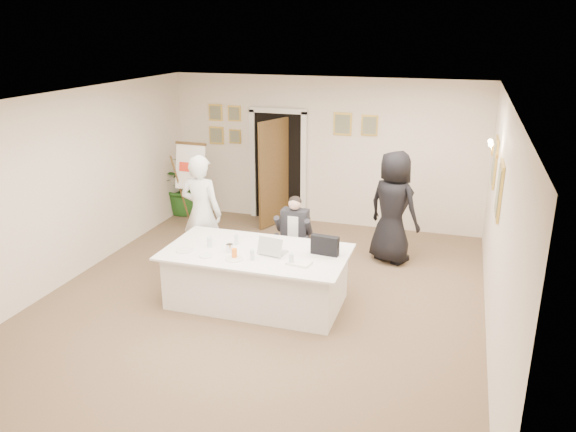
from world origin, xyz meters
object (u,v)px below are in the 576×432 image
(conference_table, at_px, (257,277))
(steel_jug, at_px, (230,248))
(laptop, at_px, (273,243))
(laptop_bag, at_px, (325,245))
(standing_woman, at_px, (393,207))
(oj_glass, at_px, (234,253))
(seated_man, at_px, (294,236))
(paper_stack, at_px, (299,263))
(flip_chart, at_px, (194,191))
(standing_man, at_px, (201,213))
(potted_palm, at_px, (186,184))

(conference_table, bearing_deg, steel_jug, -157.19)
(laptop, relative_size, laptop_bag, 0.98)
(standing_woman, xyz_separation_m, oj_glass, (-1.75, -2.38, -0.08))
(oj_glass, bearing_deg, seated_man, 73.44)
(laptop, height_order, paper_stack, laptop)
(conference_table, bearing_deg, laptop_bag, 9.84)
(seated_man, bearing_deg, laptop_bag, -62.61)
(flip_chart, bearing_deg, conference_table, -48.47)
(flip_chart, bearing_deg, standing_woman, -5.10)
(standing_woman, height_order, oj_glass, standing_woman)
(standing_man, bearing_deg, seated_man, -169.86)
(laptop, distance_m, paper_stack, 0.52)
(laptop, height_order, oj_glass, laptop)
(paper_stack, height_order, oj_glass, oj_glass)
(steel_jug, bearing_deg, laptop_bag, 13.42)
(laptop, bearing_deg, oj_glass, -133.60)
(seated_man, height_order, standing_man, standing_man)
(flip_chart, relative_size, steel_jug, 15.05)
(standing_woman, bearing_deg, steel_jug, 77.35)
(seated_man, xyz_separation_m, paper_stack, (0.46, -1.29, 0.15))
(laptop_bag, bearing_deg, oj_glass, -151.07)
(laptop, relative_size, steel_jug, 3.32)
(oj_glass, bearing_deg, paper_stack, 4.63)
(laptop, bearing_deg, seated_man, 100.23)
(conference_table, distance_m, potted_palm, 4.31)
(standing_man, xyz_separation_m, potted_palm, (-1.54, 2.42, -0.30))
(conference_table, xyz_separation_m, steel_jug, (-0.33, -0.14, 0.44))
(standing_woman, bearing_deg, laptop_bag, 99.17)
(standing_man, relative_size, standing_woman, 1.00)
(standing_woman, bearing_deg, conference_table, 80.84)
(oj_glass, relative_size, steel_jug, 1.18)
(conference_table, relative_size, laptop, 6.79)
(oj_glass, bearing_deg, laptop, 37.22)
(conference_table, bearing_deg, laptop, 1.16)
(laptop_bag, distance_m, oj_glass, 1.20)
(flip_chart, bearing_deg, oj_glass, -54.46)
(conference_table, relative_size, steel_jug, 22.58)
(laptop_bag, xyz_separation_m, steel_jug, (-1.24, -0.30, -0.08))
(laptop_bag, xyz_separation_m, oj_glass, (-1.10, -0.48, -0.07))
(seated_man, xyz_separation_m, standing_man, (-1.45, -0.17, 0.28))
(seated_man, distance_m, laptop, 1.08)
(standing_man, relative_size, potted_palm, 1.48)
(seated_man, xyz_separation_m, potted_palm, (-2.99, 2.25, -0.02))
(conference_table, relative_size, oj_glass, 19.10)
(laptop, bearing_deg, laptop_bag, 22.04)
(seated_man, xyz_separation_m, steel_jug, (-0.55, -1.18, 0.19))
(oj_glass, height_order, steel_jug, oj_glass)
(flip_chart, bearing_deg, potted_palm, 125.46)
(oj_glass, bearing_deg, potted_palm, 125.52)
(seated_man, height_order, standing_woman, standing_woman)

